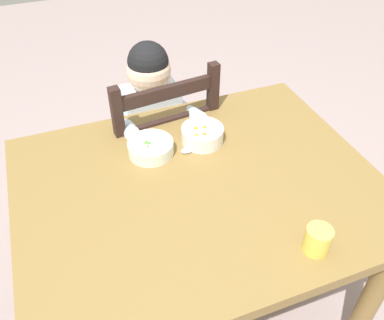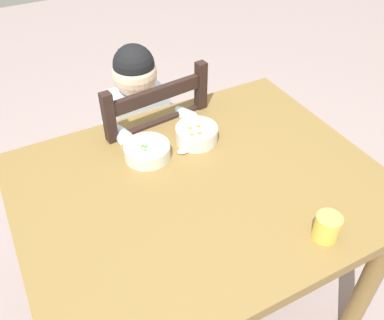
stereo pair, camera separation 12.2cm
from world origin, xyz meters
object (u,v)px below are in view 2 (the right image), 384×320
Objects in this scene: bowl_of_carrots at (197,134)px; drinking_cup at (327,227)px; dining_chair at (146,158)px; bowl_of_peas at (147,151)px; spoon at (189,149)px; child_figure at (142,124)px; dining_table at (201,207)px.

drinking_cup is at bearing -78.77° from bowl_of_carrots.
bowl_of_carrots is (0.09, -0.30, 0.30)m from dining_chair.
dining_chair reaches higher than bowl_of_carrots.
bowl_of_peas reaches higher than spoon.
drinking_cup is (0.16, -0.50, 0.03)m from spoon.
spoon is at bearing -14.36° from bowl_of_peas.
dining_chair reaches higher than drinking_cup.
child_figure is 0.33m from bowl_of_carrots.
dining_chair is 0.44m from spoon.
drinking_cup reaches higher than spoon.
drinking_cup is (0.20, -0.83, 0.12)m from child_figure.
dining_chair is at bearing 71.79° from bowl_of_peas.
drinking_cup is at bearing -72.72° from spoon.
child_figure is 7.14× the size of spoon.
dining_table is 0.52m from dining_chair.
dining_chair is (-0.00, 0.50, -0.16)m from dining_table.
bowl_of_carrots reaches higher than bowl_of_peas.
child_figure reaches higher than dining_chair.
dining_table is at bearing -89.96° from dining_chair.
drinking_cup is (0.20, -0.34, 0.15)m from dining_table.
dining_table is 0.42m from drinking_cup.
drinking_cup is (0.20, -0.84, 0.31)m from dining_chair.
child_figure is at bearing 72.18° from bowl_of_peas.
child_figure is at bearing -119.39° from dining_chair.
dining_table is 7.68× the size of bowl_of_carrots.
child_figure is (-0.01, -0.01, 0.19)m from dining_chair.
child_figure is at bearing 107.80° from bowl_of_carrots.
spoon is 0.53m from drinking_cup.
bowl_of_carrots is 0.07m from spoon.
child_figure reaches higher than spoon.
dining_table is at bearing -89.35° from child_figure.
dining_chair is at bearing 60.61° from child_figure.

